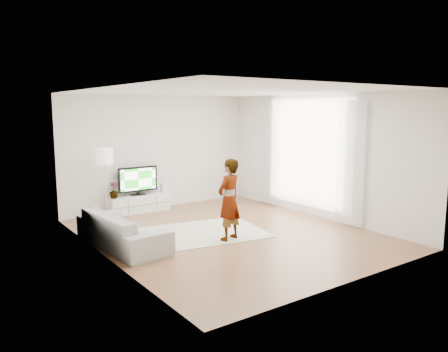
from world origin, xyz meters
TOP-DOWN VIEW (x-y plane):
  - floor at (0.00, 0.00)m, footprint 6.00×6.00m
  - ceiling at (0.00, 0.00)m, footprint 6.00×6.00m
  - wall_left at (-2.50, 0.00)m, footprint 0.02×6.00m
  - wall_right at (2.50, 0.00)m, footprint 0.02×6.00m
  - wall_back at (0.00, 3.00)m, footprint 5.00×0.02m
  - wall_front at (0.00, -3.00)m, footprint 5.00×0.02m
  - window at (2.48, 0.30)m, footprint 0.01×2.60m
  - curtain_near at (2.40, -1.00)m, footprint 0.04×0.70m
  - curtain_far at (2.40, 1.60)m, footprint 0.04×0.70m
  - media_console at (-0.68, 2.76)m, footprint 1.47×0.42m
  - television at (-0.68, 2.79)m, footprint 0.99×0.19m
  - game_console at (-0.03, 2.76)m, footprint 0.08×0.17m
  - potted_plant at (-1.30, 2.77)m, footprint 0.24×0.24m
  - rug at (-0.44, 0.36)m, footprint 2.74×2.18m
  - player at (-0.24, -0.34)m, footprint 0.65×0.52m
  - sofa at (-2.03, 0.46)m, footprint 1.03×2.22m
  - floor_lamp at (-1.60, 2.43)m, footprint 0.36×0.36m

SIDE VIEW (x-z plane):
  - floor at x=0.00m, z-range 0.00..0.00m
  - rug at x=-0.44m, z-range 0.00..0.01m
  - media_console at x=-0.68m, z-range 0.00..0.41m
  - sofa at x=-2.03m, z-range 0.00..0.63m
  - game_console at x=-0.03m, z-range 0.41..0.64m
  - potted_plant at x=-1.30m, z-range 0.41..0.78m
  - player at x=-0.24m, z-range 0.01..1.55m
  - television at x=-0.68m, z-range 0.44..1.13m
  - curtain_near at x=2.40m, z-range 0.05..2.65m
  - curtain_far at x=2.40m, z-range 0.05..2.65m
  - floor_lamp at x=-1.60m, z-range 0.56..2.19m
  - wall_left at x=-2.50m, z-range 0.00..2.80m
  - wall_right at x=2.50m, z-range 0.00..2.80m
  - wall_back at x=0.00m, z-range 0.00..2.80m
  - wall_front at x=0.00m, z-range 0.00..2.80m
  - window at x=2.48m, z-range 0.20..2.70m
  - ceiling at x=0.00m, z-range 2.80..2.80m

